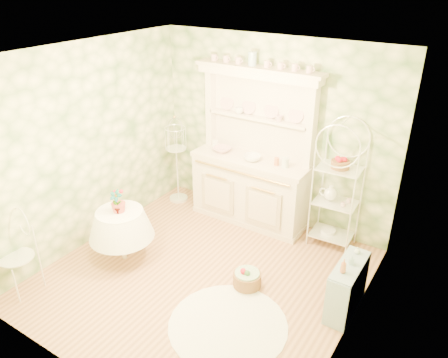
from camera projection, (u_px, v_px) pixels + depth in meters
The scene contains 22 objects.
floor at pixel (202, 276), 5.46m from camera, with size 3.60×3.60×0.00m, color tan.
ceiling at pixel (196, 56), 4.27m from camera, with size 3.60×3.60×0.00m, color white.
wall_left at pixel (89, 147), 5.74m from camera, with size 3.60×3.60×0.00m, color #F8F4BE.
wall_right at pixel (360, 226), 3.99m from camera, with size 3.60×3.60×0.00m, color #F8F4BE.
wall_back at pixel (273, 133), 6.23m from camera, with size 3.60×3.60×0.00m, color #F8F4BE.
wall_front at pixel (69, 262), 3.51m from camera, with size 3.60×3.60×0.00m, color #F8F4BE.
kitchen_dresser at pixel (251, 149), 6.20m from camera, with size 1.87×0.61×2.29m, color white.
bakers_rack at pixel (338, 185), 5.71m from camera, with size 0.57×0.40×1.82m, color white.
side_shelf at pixel (347, 289), 4.82m from camera, with size 0.25×0.67×0.57m, color #9AB3C6.
round_table at pixel (122, 236), 5.66m from camera, with size 0.62×0.62×0.67m, color white.
cafe_chair at pixel (17, 260), 5.08m from camera, with size 0.37×0.37×0.81m, color white.
birdcage_stand at pixel (177, 158), 6.93m from camera, with size 0.36×0.36×1.51m, color white.
floor_basket at pixel (247, 279), 5.25m from camera, with size 0.33×0.33×0.21m, color brown.
lace_rug at pixel (228, 325), 4.72m from camera, with size 1.30×1.30×0.01m, color white.
bowl_floral at pixel (222, 151), 6.48m from camera, with size 0.27×0.27×0.07m, color white.
bowl_white at pixel (252, 160), 6.19m from camera, with size 0.25×0.25×0.08m, color white.
cup_left at pixel (239, 112), 6.27m from camera, with size 0.12×0.12×0.10m, color white.
cup_right at pixel (279, 119), 5.95m from camera, with size 0.09×0.09×0.09m, color white.
potted_geranium at pixel (117, 204), 5.39m from camera, with size 0.16×0.11×0.31m, color #3F7238.
bottle_amber at pixel (343, 267), 4.53m from camera, with size 0.06×0.06×0.16m, color #BF6C3E.
bottle_blue at pixel (351, 261), 4.67m from camera, with size 0.05×0.05×0.11m, color #A1C3D0.
bottle_glass at pixel (357, 251), 4.84m from camera, with size 0.06×0.06×0.08m, color silver.
Camera 1 is at (2.59, -3.52, 3.50)m, focal length 35.00 mm.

